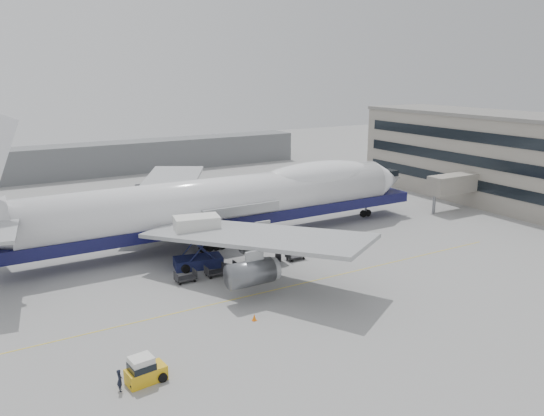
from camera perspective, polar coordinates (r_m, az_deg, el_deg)
ground at (r=63.02m, az=-0.50°, el=-6.48°), size 260.00×260.00×0.00m
apron_line at (r=58.26m, az=2.46°, el=-8.29°), size 60.00×0.15×0.01m
terminal at (r=97.03m, az=27.21°, el=4.13°), size 24.20×70.40×15.60m
hangar at (r=124.07m, az=-21.10°, el=4.67°), size 110.00×8.00×7.00m
airliner at (r=71.82m, az=-4.83°, el=0.80°), size 67.00×55.30×19.98m
catering_truck at (r=62.88m, az=-8.04°, el=-3.33°), size 6.01×4.65×6.23m
baggage_tug at (r=42.32m, az=-13.58°, el=-16.65°), size 3.05×1.86×2.12m
ground_worker at (r=41.83m, az=-16.06°, el=-17.37°), size 0.45×0.65×1.70m
traffic_cone at (r=50.44m, az=-1.92°, el=-11.69°), size 0.43×0.43×0.63m
dolly_0 at (r=59.56m, az=-9.28°, el=-7.41°), size 2.30×1.35×1.30m
dolly_1 at (r=60.83m, az=-6.10°, el=-6.82°), size 2.30×1.35×1.30m
dolly_2 at (r=62.27m, az=-3.06°, el=-6.24°), size 2.30×1.35×1.30m
dolly_3 at (r=63.89m, az=-0.18°, el=-5.67°), size 2.30×1.35×1.30m
dolly_4 at (r=65.66m, az=2.55°, el=-5.12°), size 2.30×1.35×1.30m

